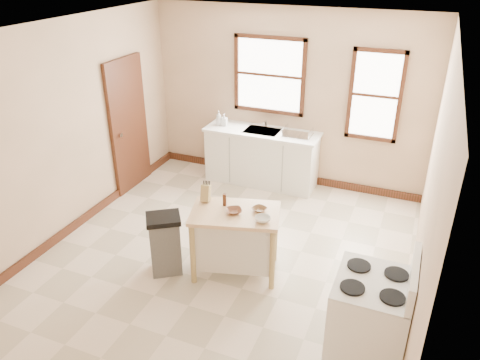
% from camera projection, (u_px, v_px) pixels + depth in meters
% --- Properties ---
extents(floor, '(5.00, 5.00, 0.00)m').
position_uv_depth(floor, '(224.00, 257.00, 5.99)').
color(floor, beige).
rests_on(floor, ground).
extents(ceiling, '(5.00, 5.00, 0.00)m').
position_uv_depth(ceiling, '(220.00, 31.00, 4.74)').
color(ceiling, white).
rests_on(ceiling, ground).
extents(wall_back, '(4.50, 0.04, 2.80)m').
position_uv_depth(wall_back, '(287.00, 99.00, 7.43)').
color(wall_back, '#DAB18F').
rests_on(wall_back, ground).
extents(wall_left, '(0.04, 5.00, 2.80)m').
position_uv_depth(wall_left, '(66.00, 131.00, 6.13)').
color(wall_left, '#DAB18F').
rests_on(wall_left, ground).
extents(wall_right, '(0.04, 5.00, 2.80)m').
position_uv_depth(wall_right, '(431.00, 192.00, 4.60)').
color(wall_right, '#DAB18F').
rests_on(wall_right, ground).
extents(window_main, '(1.17, 0.06, 1.22)m').
position_uv_depth(window_main, '(269.00, 75.00, 7.36)').
color(window_main, black).
rests_on(window_main, wall_back).
extents(window_side, '(0.77, 0.06, 1.37)m').
position_uv_depth(window_side, '(375.00, 96.00, 6.87)').
color(window_side, black).
rests_on(window_side, wall_back).
extents(door_left, '(0.06, 0.90, 2.10)m').
position_uv_depth(door_left, '(129.00, 125.00, 7.35)').
color(door_left, black).
rests_on(door_left, ground).
extents(baseboard_back, '(4.50, 0.04, 0.12)m').
position_uv_depth(baseboard_back, '(283.00, 175.00, 8.01)').
color(baseboard_back, black).
rests_on(baseboard_back, ground).
extents(baseboard_left, '(0.04, 5.00, 0.12)m').
position_uv_depth(baseboard_left, '(83.00, 219.00, 6.72)').
color(baseboard_left, black).
rests_on(baseboard_left, ground).
extents(sink_counter, '(1.86, 0.62, 0.92)m').
position_uv_depth(sink_counter, '(262.00, 157.00, 7.71)').
color(sink_counter, white).
rests_on(sink_counter, ground).
extents(faucet, '(0.03, 0.03, 0.22)m').
position_uv_depth(faucet, '(266.00, 121.00, 7.60)').
color(faucet, silver).
rests_on(faucet, sink_counter).
extents(soap_bottle_a, '(0.12, 0.12, 0.24)m').
position_uv_depth(soap_bottle_a, '(219.00, 118.00, 7.68)').
color(soap_bottle_a, '#B2B2B2').
rests_on(soap_bottle_a, sink_counter).
extents(soap_bottle_b, '(0.10, 0.10, 0.20)m').
position_uv_depth(soap_bottle_b, '(224.00, 120.00, 7.67)').
color(soap_bottle_b, '#B2B2B2').
rests_on(soap_bottle_b, sink_counter).
extents(dish_rack, '(0.49, 0.40, 0.11)m').
position_uv_depth(dish_rack, '(298.00, 132.00, 7.27)').
color(dish_rack, silver).
rests_on(dish_rack, sink_counter).
extents(kitchen_island, '(1.15, 0.89, 0.83)m').
position_uv_depth(kitchen_island, '(235.00, 242.00, 5.56)').
color(kitchen_island, '#E9C789').
rests_on(kitchen_island, ground).
extents(knife_block, '(0.11, 0.11, 0.20)m').
position_uv_depth(knife_block, '(206.00, 193.00, 5.56)').
color(knife_block, tan).
rests_on(knife_block, kitchen_island).
extents(pepper_grinder, '(0.05, 0.05, 0.15)m').
position_uv_depth(pepper_grinder, '(225.00, 200.00, 5.47)').
color(pepper_grinder, '#432212').
rests_on(pepper_grinder, kitchen_island).
extents(bowl_a, '(0.25, 0.25, 0.04)m').
position_uv_depth(bowl_a, '(234.00, 211.00, 5.35)').
color(bowl_a, brown).
rests_on(bowl_a, kitchen_island).
extents(bowl_b, '(0.21, 0.21, 0.04)m').
position_uv_depth(bowl_b, '(259.00, 209.00, 5.39)').
color(bowl_b, brown).
rests_on(bowl_b, kitchen_island).
extents(bowl_c, '(0.22, 0.22, 0.05)m').
position_uv_depth(bowl_c, '(263.00, 219.00, 5.18)').
color(bowl_c, silver).
rests_on(bowl_c, kitchen_island).
extents(trash_bin, '(0.51, 0.49, 0.77)m').
position_uv_depth(trash_bin, '(165.00, 244.00, 5.58)').
color(trash_bin, '#585856').
rests_on(trash_bin, ground).
extents(gas_stove, '(0.73, 0.74, 1.18)m').
position_uv_depth(gas_stove, '(370.00, 309.00, 4.28)').
color(gas_stove, white).
rests_on(gas_stove, ground).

